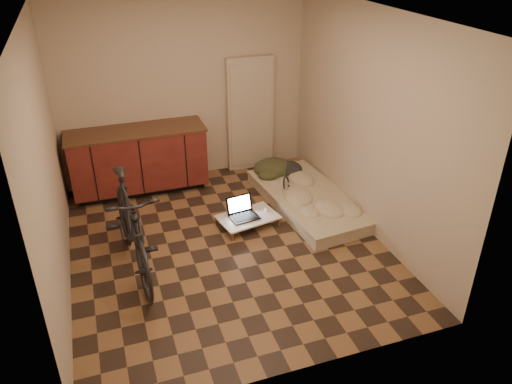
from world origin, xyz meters
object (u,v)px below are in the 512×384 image
object	(u,v)px
bicycle	(131,222)
laptop	(243,212)
lap_desk	(248,217)
futon	(309,200)

from	to	relation	value
bicycle	laptop	size ratio (longest dim) A/B	4.87
bicycle	lap_desk	distance (m)	1.58
futon	laptop	xyz separation A→B (m)	(-0.98, -0.17, 0.09)
bicycle	lap_desk	bearing A→B (deg)	13.32
futon	laptop	distance (m)	1.00
futon	bicycle	bearing A→B (deg)	-169.98
futon	lap_desk	bearing A→B (deg)	-172.99
lap_desk	laptop	distance (m)	0.09
bicycle	lap_desk	size ratio (longest dim) A/B	2.29
lap_desk	laptop	size ratio (longest dim) A/B	2.12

